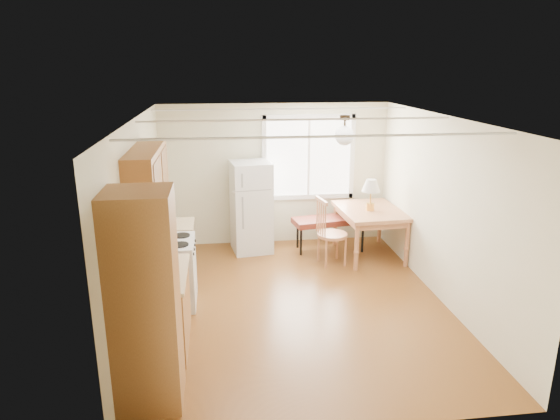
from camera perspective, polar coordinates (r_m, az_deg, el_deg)
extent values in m
cube|color=#552D11|center=(6.95, 1.82, -10.53)|extent=(4.60, 5.60, 0.12)
cube|color=white|center=(6.23, 2.03, 10.42)|extent=(4.60, 5.60, 0.12)
cube|color=beige|center=(8.88, -0.59, 4.06)|extent=(4.60, 0.10, 2.50)
cube|color=beige|center=(4.20, 7.31, -10.57)|extent=(4.60, 0.10, 2.50)
cube|color=beige|center=(6.49, -15.81, -1.25)|extent=(0.10, 5.60, 2.50)
cube|color=beige|center=(7.07, 18.15, -0.02)|extent=(0.10, 5.60, 2.50)
cube|color=brown|center=(4.81, -15.19, -10.06)|extent=(0.60, 0.60, 2.10)
cube|color=brown|center=(5.97, -13.47, -11.15)|extent=(0.60, 1.10, 0.86)
cube|color=tan|center=(5.78, -13.66, -7.19)|extent=(0.62, 1.14, 0.04)
cube|color=silver|center=(6.91, -12.38, -7.00)|extent=(0.65, 0.76, 0.90)
cube|color=brown|center=(7.61, -12.08, -4.91)|extent=(0.60, 0.60, 0.86)
cube|color=brown|center=(6.17, -14.92, 3.70)|extent=(0.33, 1.60, 0.70)
cube|color=white|center=(8.90, 3.28, 6.02)|extent=(1.50, 0.02, 1.35)
cylinder|color=#2F2215|center=(6.77, 7.44, 10.43)|extent=(0.14, 0.14, 0.06)
cylinder|color=#2F2215|center=(6.78, 7.41, 9.59)|extent=(0.03, 0.03, 0.16)
sphere|color=white|center=(6.80, 7.37, 8.42)|extent=(0.26, 0.26, 0.26)
cube|color=silver|center=(8.56, -3.32, 0.35)|extent=(0.73, 0.73, 1.57)
cube|color=gray|center=(8.16, -3.21, 2.22)|extent=(0.65, 0.02, 0.02)
cube|color=gray|center=(8.19, -4.30, 0.71)|extent=(0.03, 0.03, 0.94)
cube|color=#591E15|center=(8.67, 5.75, -1.18)|extent=(1.34, 0.68, 0.10)
cylinder|color=black|center=(8.49, 2.41, -3.59)|extent=(0.04, 0.04, 0.49)
cylinder|color=black|center=(8.73, 9.42, -3.24)|extent=(0.04, 0.04, 0.49)
cylinder|color=black|center=(8.83, 2.03, -2.80)|extent=(0.04, 0.04, 0.49)
cylinder|color=black|center=(9.06, 8.78, -2.49)|extent=(0.04, 0.04, 0.49)
cube|color=#A66640|center=(8.45, 10.28, -0.10)|extent=(1.06, 1.36, 0.06)
cube|color=#A66640|center=(8.47, 10.26, -0.62)|extent=(0.95, 1.26, 0.10)
cylinder|color=#A66640|center=(7.92, 8.74, -4.28)|extent=(0.07, 0.07, 0.76)
cylinder|color=#A66640|center=(8.22, 14.31, -3.82)|extent=(0.07, 0.07, 0.76)
cylinder|color=#A66640|center=(8.96, 6.34, -1.70)|extent=(0.07, 0.07, 0.76)
cylinder|color=#A66640|center=(9.23, 11.35, -1.39)|extent=(0.07, 0.07, 0.76)
cylinder|color=#A66640|center=(8.08, 5.99, -2.84)|extent=(0.49, 0.49, 0.05)
cylinder|color=#A66640|center=(7.96, 5.30, -5.02)|extent=(0.04, 0.04, 0.50)
cylinder|color=#A66640|center=(8.09, 7.48, -4.75)|extent=(0.04, 0.04, 0.50)
cylinder|color=#A66640|center=(8.25, 4.42, -4.22)|extent=(0.04, 0.04, 0.50)
cylinder|color=#A66640|center=(8.37, 6.54, -3.97)|extent=(0.04, 0.04, 0.50)
cylinder|color=gold|center=(8.36, 10.25, 0.37)|extent=(0.14, 0.14, 0.12)
cylinder|color=gold|center=(8.32, 10.31, 1.43)|extent=(0.02, 0.02, 0.20)
cone|color=silver|center=(8.27, 10.38, 2.77)|extent=(0.30, 0.30, 0.20)
cube|color=black|center=(5.77, -13.99, -6.66)|extent=(0.20, 0.23, 0.07)
cube|color=black|center=(5.63, -14.20, -5.44)|extent=(0.17, 0.09, 0.25)
cylinder|color=black|center=(5.78, -14.00, -5.65)|extent=(0.13, 0.13, 0.11)
cylinder|color=red|center=(6.17, -13.99, -4.61)|extent=(0.13, 0.13, 0.18)
sphere|color=red|center=(6.12, -14.07, -3.56)|extent=(0.06, 0.06, 0.06)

